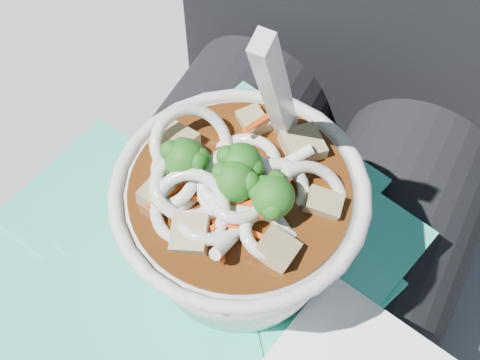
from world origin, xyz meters
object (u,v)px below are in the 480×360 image
at_px(stone_ledge, 286,314).
at_px(plastic_bag, 189,253).
at_px(lap, 230,322).
at_px(udon_bowl, 239,215).
at_px(person_body, 280,223).

relative_size(stone_ledge, plastic_bag, 2.67).
xyz_separation_m(stone_ledge, lap, (0.00, -0.15, 0.31)).
bearing_deg(udon_bowl, stone_ledge, 89.64).
bearing_deg(udon_bowl, person_body, 89.35).
bearing_deg(stone_ledge, lap, -90.00).
bearing_deg(plastic_bag, stone_ledge, 76.13).
bearing_deg(lap, stone_ledge, 90.00).
distance_m(plastic_bag, udon_bowl, 0.07).
bearing_deg(stone_ledge, udon_bowl, -90.36).
distance_m(lap, person_body, 0.09).
bearing_deg(stone_ledge, plastic_bag, -103.87).
xyz_separation_m(plastic_bag, udon_bowl, (0.03, 0.01, 0.06)).
height_order(stone_ledge, person_body, person_body).
distance_m(lap, udon_bowl, 0.15).
distance_m(lap, plastic_bag, 0.09).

